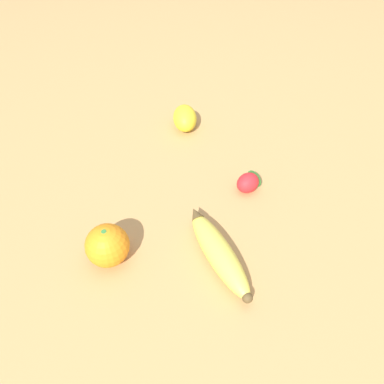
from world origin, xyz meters
TOP-DOWN VIEW (x-y plane):
  - ground_plane at (0.00, 0.00)m, footprint 3.00×3.00m
  - banana at (0.05, 0.13)m, footprint 0.16×0.16m
  - orange at (0.22, 0.19)m, footprint 0.07×0.07m
  - strawberry at (0.04, -0.06)m, footprint 0.06×0.07m
  - lemon at (0.24, -0.22)m, footprint 0.09×0.10m

SIDE VIEW (x-z plane):
  - ground_plane at x=0.00m, z-range 0.00..0.00m
  - strawberry at x=0.04m, z-range 0.00..0.04m
  - banana at x=0.05m, z-range 0.00..0.04m
  - lemon at x=0.24m, z-range 0.00..0.06m
  - orange at x=0.22m, z-range 0.00..0.07m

